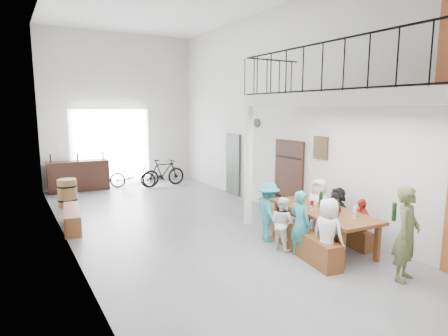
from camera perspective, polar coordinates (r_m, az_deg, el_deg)
floor at (r=9.15m, az=-4.78°, el=-8.95°), size 12.00×12.00×0.00m
room_walls at (r=8.74m, az=-5.10°, el=13.82°), size 12.00×12.00×12.00m
gateway_portal at (r=14.27m, az=-16.80°, el=2.93°), size 2.80×0.08×2.80m
right_wall_decor at (r=8.87m, az=16.52°, el=1.68°), size 0.07×8.28×5.07m
balcony at (r=7.43m, az=20.27°, el=9.59°), size 1.52×5.62×4.00m
tasting_table at (r=7.95m, az=14.78°, el=-6.68°), size 1.24×2.54×0.79m
bench_inner at (r=7.64m, az=11.84°, el=-10.86°), size 0.72×2.16×0.49m
bench_wall at (r=8.58m, az=17.02°, el=-9.13°), size 0.42×1.78×0.41m
tableware at (r=7.77m, az=15.30°, el=-5.39°), size 0.57×1.72×0.35m
side_bench at (r=9.69m, az=-22.11°, el=-7.14°), size 0.57×1.68×0.46m
oak_barrel at (r=11.78m, az=-22.76°, el=-3.52°), size 0.55×0.55×0.81m
serving_counter at (r=13.86m, az=-21.27°, el=-1.13°), size 2.02×0.67×1.05m
counter_bottles at (r=13.75m, az=-21.42°, el=1.59°), size 1.75×0.16×0.28m
guest_left_a at (r=6.95m, az=15.54°, el=-9.59°), size 0.50×0.68×1.27m
guest_left_b at (r=7.37m, az=11.53°, el=-8.30°), size 0.35×0.50×1.29m
guest_left_c at (r=7.70m, az=8.89°, el=-8.29°), size 0.49×0.59×1.08m
guest_left_d at (r=8.08m, az=6.80°, el=-6.65°), size 0.69×0.93×1.29m
guest_right_a at (r=8.11m, az=20.12°, el=-8.00°), size 0.39×0.65×1.04m
guest_right_b at (r=8.50m, az=16.83°, el=-6.64°), size 0.64×1.13×1.16m
guest_right_c at (r=8.74m, az=14.20°, el=-5.71°), size 0.57×0.71×1.27m
host_standing at (r=6.89m, az=26.07°, el=-9.02°), size 0.67×0.54×1.58m
potted_plant at (r=10.65m, az=6.21°, el=-5.14°), size 0.50×0.47×0.44m
bicycle_near at (r=13.83m, az=-13.74°, el=-1.18°), size 1.71×1.28×0.86m
bicycle_far at (r=13.88m, az=-9.21°, el=-0.71°), size 1.69×0.57×1.00m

